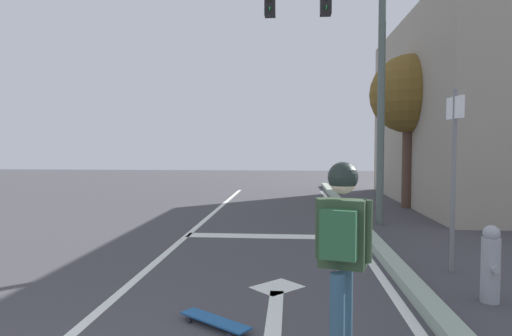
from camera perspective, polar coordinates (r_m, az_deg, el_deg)
The scene contains 12 objects.
lane_line_center at distance 7.52m, azimuth -11.20°, elevation -10.49°, with size 0.12×20.00×0.01m, color silver.
lane_line_curbside at distance 7.35m, azimuth 14.12°, elevation -10.85°, with size 0.12×20.00×0.01m, color silver.
stop_bar at distance 8.48m, azimuth 2.30°, elevation -8.92°, with size 3.36×0.40×0.01m, color silver.
lane_arrow_stem at distance 4.76m, azimuth 2.47°, elevation -18.47°, with size 0.16×1.40×0.01m, color silver.
lane_arrow_head at distance 5.56m, azimuth 2.81°, elevation -15.28°, with size 0.56×0.44×0.01m, color silver.
curb_strip at distance 7.38m, azimuth 16.07°, elevation -10.28°, with size 0.24×24.00×0.14m, color #94A591.
skater at distance 3.37m, azimuth 11.18°, elevation -9.13°, with size 0.42×0.59×1.54m.
spare_skateboard at distance 4.43m, azimuth -5.43°, elevation -19.30°, with size 0.76×0.61×0.08m.
traffic_signal_mast at distance 10.09m, azimuth 10.95°, elevation 15.35°, with size 3.75×0.34×5.63m.
street_sign_post at distance 6.50m, azimuth 24.52°, elevation 1.63°, with size 0.08×0.44×2.51m.
fire_hydrant at distance 5.58m, azimuth 28.39°, elevation -11.01°, with size 0.20×0.30×0.86m.
roadside_tree at distance 13.05m, azimuth 19.44°, elevation 8.94°, with size 2.19×2.19×4.30m.
Camera 1 is at (1.96, -1.04, 1.73)m, focal length 30.53 mm.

